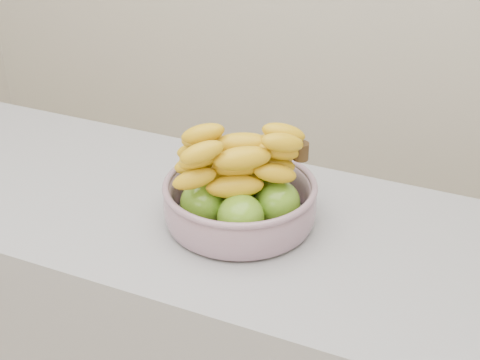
{
  "coord_description": "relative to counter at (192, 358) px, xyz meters",
  "views": [
    {
      "loc": [
        0.62,
        -0.69,
        1.68
      ],
      "look_at": [
        0.13,
        0.41,
        1.0
      ],
      "focal_mm": 50.0,
      "sensor_mm": 36.0,
      "label": 1
    }
  ],
  "objects": [
    {
      "name": "fruit_bowl",
      "position": [
        0.13,
        -0.0,
        0.52
      ],
      "size": [
        0.32,
        0.32,
        0.21
      ],
      "rotation": [
        0.0,
        0.0,
        0.43
      ],
      "color": "#9FA8BF",
      "rests_on": "counter"
    },
    {
      "name": "counter",
      "position": [
        0.0,
        0.0,
        0.0
      ],
      "size": [
        2.0,
        0.6,
        0.9
      ],
      "primitive_type": "cube",
      "color": "gray",
      "rests_on": "ground"
    }
  ]
}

